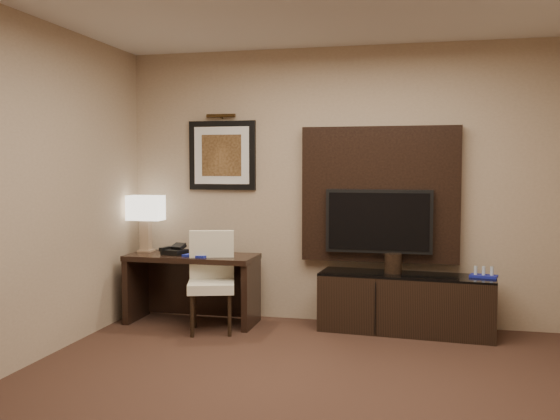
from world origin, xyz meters
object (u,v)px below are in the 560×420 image
(table_lamp, at_px, (146,223))
(minibar_tray, at_px, (484,273))
(desk_chair, at_px, (211,285))
(desk, at_px, (193,289))
(credenza, at_px, (406,303))
(tv, at_px, (379,221))
(ice_bucket, at_px, (393,263))
(desk_phone, at_px, (175,249))

(table_lamp, xyz_separation_m, minibar_tray, (3.28, -0.02, -0.37))
(desk_chair, bearing_deg, desk, 118.43)
(credenza, bearing_deg, tv, 156.73)
(tv, bearing_deg, desk, -172.37)
(credenza, xyz_separation_m, ice_bucket, (-0.12, 0.04, 0.36))
(table_lamp, xyz_separation_m, desk_phone, (0.37, -0.14, -0.23))
(credenza, height_order, tv, tv)
(desk_phone, height_order, minibar_tray, desk_phone)
(desk, bearing_deg, credenza, 3.51)
(credenza, xyz_separation_m, desk_phone, (-2.23, -0.12, 0.45))
(credenza, distance_m, ice_bucket, 0.39)
(desk_phone, relative_size, minibar_tray, 0.89)
(table_lamp, height_order, ice_bucket, table_lamp)
(tv, relative_size, desk_chair, 1.14)
(desk, height_order, tv, tv)
(desk_phone, bearing_deg, tv, 23.09)
(tv, distance_m, desk_chair, 1.69)
(desk, xyz_separation_m, desk_phone, (-0.17, -0.02, 0.39))
(credenza, height_order, desk_phone, desk_phone)
(table_lamp, bearing_deg, tv, 3.02)
(desk, xyz_separation_m, ice_bucket, (1.93, 0.14, 0.30))
(desk_chair, height_order, ice_bucket, desk_chair)
(desk_phone, relative_size, ice_bucket, 1.14)
(desk, bearing_deg, tv, 8.36)
(credenza, xyz_separation_m, minibar_tray, (0.68, -0.00, 0.32))
(table_lamp, distance_m, ice_bucket, 2.50)
(table_lamp, bearing_deg, credenza, -0.38)
(table_lamp, bearing_deg, ice_bucket, 0.44)
(minibar_tray, bearing_deg, desk_chair, -170.99)
(tv, relative_size, minibar_tray, 4.26)
(ice_bucket, xyz_separation_m, minibar_tray, (0.80, -0.04, -0.05))
(ice_bucket, bearing_deg, table_lamp, -179.56)
(desk_chair, relative_size, minibar_tray, 3.74)
(desk_chair, relative_size, desk_phone, 4.22)
(tv, height_order, desk_chair, tv)
(desk_chair, height_order, minibar_tray, desk_chair)
(desk_chair, bearing_deg, table_lamp, 136.75)
(credenza, bearing_deg, desk, -172.76)
(desk_chair, distance_m, ice_bucket, 1.70)
(credenza, relative_size, minibar_tray, 6.76)
(tv, distance_m, desk_phone, 2.00)
(tv, relative_size, ice_bucket, 5.50)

